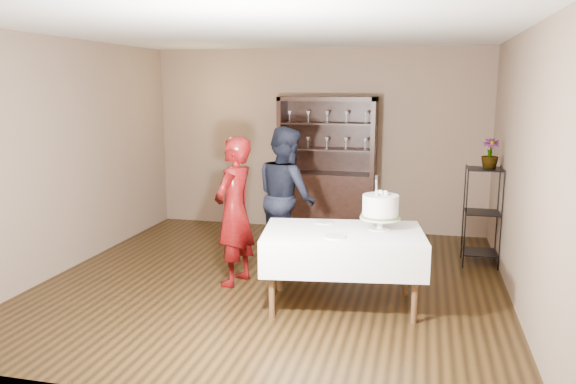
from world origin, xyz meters
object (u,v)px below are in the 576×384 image
china_hutch (327,189)px  woman (234,211)px  plant_etagere (482,212)px  cake (380,208)px  potted_plant (490,154)px  man (286,196)px  cake_table (343,249)px

china_hutch → woman: (-0.60, -2.39, 0.15)m
plant_etagere → cake: 1.96m
cake → potted_plant: bearing=54.3°
man → potted_plant: bearing=-114.5°
woman → man: 0.88m
cake → man: bearing=139.2°
cake_table → woman: woman is taller
china_hutch → cake: 2.83m
plant_etagere → man: 2.37m
cake_table → man: (-0.86, 1.17, 0.26)m
china_hutch → potted_plant: 2.47m
cake_table → woman: (-1.24, 0.37, 0.23)m
cake → plant_etagere: bearing=55.2°
man → china_hutch: bearing=-45.7°
woman → cake: size_ratio=3.01×
china_hutch → woman: size_ratio=1.23×
china_hutch → potted_plant: bearing=-26.0°
china_hutch → cake: china_hutch is taller
china_hutch → plant_etagere: size_ratio=1.67×
man → cake: size_ratio=3.12×
woman → potted_plant: bearing=129.1°
man → plant_etagere: bearing=-114.5°
china_hutch → plant_etagere: (2.08, -1.05, -0.01)m
plant_etagere → potted_plant: 0.71m
plant_etagere → potted_plant: size_ratio=3.41×
cake_table → man: 1.47m
woman → potted_plant: 3.10m
man → potted_plant: size_ratio=4.79×
china_hutch → cake: size_ratio=3.70×
plant_etagere → potted_plant: potted_plant is taller
cake_table → cake: size_ratio=3.07×
plant_etagere → cake_table: plant_etagere is taller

